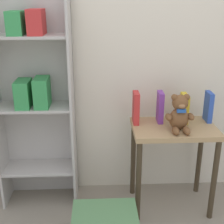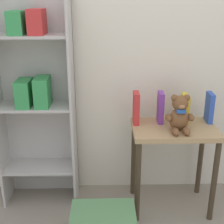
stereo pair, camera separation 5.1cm
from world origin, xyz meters
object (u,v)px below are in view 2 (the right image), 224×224
Objects in this scene: book_standing_purple at (161,107)px; book_standing_yellow at (185,109)px; display_table at (173,143)px; teddy_bear at (180,115)px; book_standing_blue at (209,108)px; book_standing_red at (136,108)px; bookshelf_side at (35,94)px.

book_standing_yellow is at bearing 2.30° from book_standing_purple.
book_standing_purple is 1.10× the size of book_standing_yellow.
display_table is 2.58× the size of teddy_bear.
book_standing_blue is at bearing 1.70° from book_standing_yellow.
teddy_bear reaches higher than book_standing_yellow.
bookshelf_side is at bearing 173.74° from book_standing_red.
bookshelf_side is 0.93m from book_standing_purple.
book_standing_yellow is 0.18m from book_standing_blue.
book_standing_yellow is (0.18, 0.00, -0.01)m from book_standing_purple.
book_standing_red is at bearing -6.16° from bookshelf_side.
book_standing_blue is at bearing 1.28° from book_standing_red.
bookshelf_side is 2.36× the size of display_table.
display_table is 0.37m from book_standing_blue.
book_standing_purple is 1.03× the size of book_standing_blue.
book_standing_red is 1.02× the size of book_standing_purple.
display_table is 0.27m from book_standing_yellow.
book_standing_blue is (0.27, 0.10, 0.24)m from display_table.
book_standing_red is (-0.27, 0.08, 0.24)m from display_table.
book_standing_red is (-0.29, 0.15, -0.00)m from teddy_bear.
display_table is 0.25m from teddy_bear.
book_standing_blue is at bearing 1.69° from book_standing_purple.
teddy_bear is at bearing -146.85° from book_standing_blue.
bookshelf_side is at bearing 178.15° from book_standing_blue.
teddy_bear is at bearing -27.54° from book_standing_red.
teddy_bear is 0.32m from book_standing_red.
book_standing_yellow reaches higher than display_table.
teddy_bear is 1.11× the size of book_standing_red.
book_standing_yellow is at bearing -179.58° from book_standing_blue.
book_standing_purple is at bearing -4.11° from bookshelf_side.
book_standing_blue is (1.29, -0.07, -0.10)m from bookshelf_side.
teddy_bear reaches higher than display_table.
book_standing_red is at bearing 162.73° from display_table.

